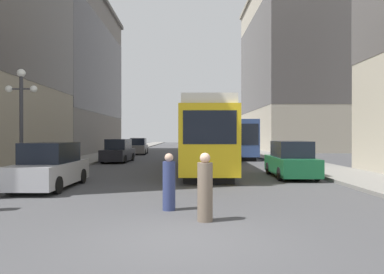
{
  "coord_description": "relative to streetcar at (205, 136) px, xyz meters",
  "views": [
    {
      "loc": [
        0.12,
        -7.0,
        2.1
      ],
      "look_at": [
        0.37,
        10.03,
        2.03
      ],
      "focal_mm": 32.44,
      "sensor_mm": 36.0,
      "label": 1
    }
  ],
  "objects": [
    {
      "name": "parked_car_right_far",
      "position": [
        4.11,
        -4.34,
        -1.26
      ],
      "size": [
        2.02,
        4.54,
        1.82
      ],
      "rotation": [
        0.0,
        0.0,
        3.1
      ],
      "color": "black",
      "rests_on": "ground"
    },
    {
      "name": "parked_car_left_near",
      "position": [
        -6.59,
        6.04,
        -1.26
      ],
      "size": [
        2.04,
        4.82,
        1.82
      ],
      "rotation": [
        0.0,
        0.0,
        -0.04
      ],
      "color": "black",
      "rests_on": "ground"
    },
    {
      "name": "building_left_corner",
      "position": [
        -17.72,
        21.12,
        7.75
      ],
      "size": [
        13.32,
        23.42,
        19.17
      ],
      "color": "slate",
      "rests_on": "ground"
    },
    {
      "name": "parked_car_left_far",
      "position": [
        -6.6,
        17.51,
        -1.26
      ],
      "size": [
        2.0,
        4.53,
        1.82
      ],
      "rotation": [
        0.0,
        0.0,
        0.03
      ],
      "color": "black",
      "rests_on": "ground"
    },
    {
      "name": "sidewalk_right",
      "position": [
        7.14,
        25.32,
        -2.03
      ],
      "size": [
        3.46,
        120.0,
        0.15
      ],
      "primitive_type": "cube",
      "color": "gray",
      "rests_on": "ground"
    },
    {
      "name": "parked_car_left_mid",
      "position": [
        -6.59,
        -7.76,
        -1.26
      ],
      "size": [
        1.95,
        4.51,
        1.82
      ],
      "rotation": [
        0.0,
        0.0,
        -0.02
      ],
      "color": "black",
      "rests_on": "ground"
    },
    {
      "name": "lamp_post_left_near",
      "position": [
        -8.49,
        -6.15,
        1.32
      ],
      "size": [
        1.41,
        0.36,
        4.92
      ],
      "color": "#333338",
      "rests_on": "sidewalk_left"
    },
    {
      "name": "building_right_corner",
      "position": [
        15.47,
        30.45,
        10.23
      ],
      "size": [
        13.79,
        23.28,
        23.95
      ],
      "color": "#B2A893",
      "rests_on": "ground"
    },
    {
      "name": "pedestrian_crossing_near",
      "position": [
        -0.68,
        -13.21,
        -1.32
      ],
      "size": [
        0.38,
        0.38,
        1.68
      ],
      "rotation": [
        0.0,
        0.0,
        4.16
      ],
      "color": "#6B5B4C",
      "rests_on": "ground"
    },
    {
      "name": "transit_bus",
      "position": [
        3.45,
        12.04,
        -0.15
      ],
      "size": [
        2.67,
        12.0,
        3.45
      ],
      "rotation": [
        0.0,
        0.0,
        0.01
      ],
      "color": "black",
      "rests_on": "ground"
    },
    {
      "name": "streetcar",
      "position": [
        0.0,
        0.0,
        0.0
      ],
      "size": [
        2.97,
        15.09,
        3.89
      ],
      "rotation": [
        0.0,
        0.0,
        -0.02
      ],
      "color": "black",
      "rests_on": "ground"
    },
    {
      "name": "pedestrian_crossing_far",
      "position": [
        -1.63,
        -11.94,
        -1.35
      ],
      "size": [
        0.36,
        0.36,
        1.6
      ],
      "rotation": [
        0.0,
        0.0,
        3.66
      ],
      "color": "navy",
      "rests_on": "ground"
    },
    {
      "name": "sidewalk_left",
      "position": [
        -9.63,
        25.32,
        -2.03
      ],
      "size": [
        3.46,
        120.0,
        0.15
      ],
      "primitive_type": "cube",
      "color": "gray",
      "rests_on": "ground"
    },
    {
      "name": "ground_plane",
      "position": [
        -1.24,
        -14.68,
        -2.1
      ],
      "size": [
        200.0,
        200.0,
        0.0
      ],
      "primitive_type": "plane",
      "color": "#424244"
    }
  ]
}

